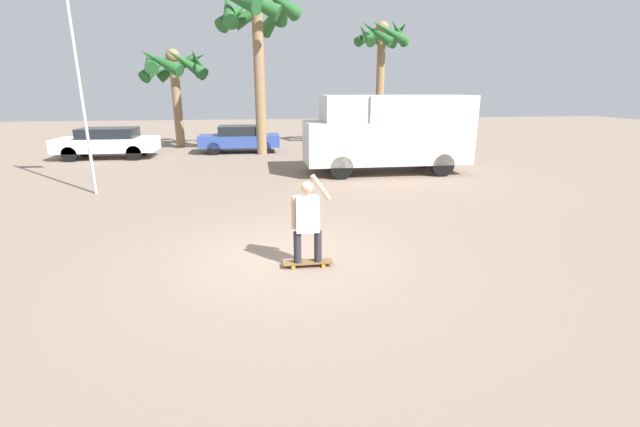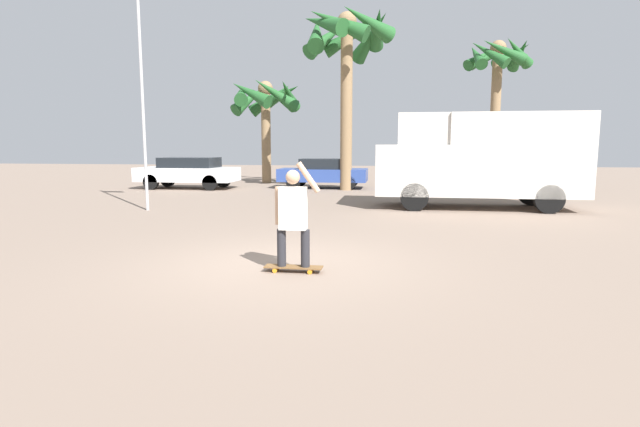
% 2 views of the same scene
% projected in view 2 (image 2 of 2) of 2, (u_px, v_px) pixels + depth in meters
% --- Properties ---
extents(ground_plane, '(80.00, 80.00, 0.00)m').
position_uv_depth(ground_plane, '(281.00, 264.00, 8.37)').
color(ground_plane, gray).
extents(skateboard, '(0.92, 0.25, 0.09)m').
position_uv_depth(skateboard, '(294.00, 267.00, 7.84)').
color(skateboard, brown).
rests_on(skateboard, ground_plane).
extents(person_skateboarder, '(0.72, 0.22, 1.64)m').
position_uv_depth(person_skateboarder, '(293.00, 213.00, 7.72)').
color(person_skateboarder, '#28282D').
rests_on(person_skateboarder, skateboard).
extents(camper_van, '(6.23, 2.27, 2.94)m').
position_uv_depth(camper_van, '(481.00, 157.00, 15.59)').
color(camper_van, black).
rests_on(camper_van, ground_plane).
extents(parked_car_blue, '(4.03, 1.73, 1.36)m').
position_uv_depth(parked_car_blue, '(324.00, 172.00, 22.93)').
color(parked_car_blue, black).
rests_on(parked_car_blue, ground_plane).
extents(parked_car_white, '(4.47, 1.89, 1.42)m').
position_uv_depth(parked_car_white, '(188.00, 172.00, 22.77)').
color(parked_car_white, black).
rests_on(parked_car_white, ground_plane).
extents(palm_tree_near_van, '(3.13, 3.12, 6.73)m').
position_uv_depth(palm_tree_near_van, '(498.00, 67.00, 22.51)').
color(palm_tree_near_van, '#8E704C').
rests_on(palm_tree_near_van, ground_plane).
extents(palm_tree_center_background, '(4.24, 4.18, 7.78)m').
position_uv_depth(palm_tree_center_background, '(346.00, 41.00, 21.25)').
color(palm_tree_center_background, '#8E704C').
rests_on(palm_tree_center_background, ground_plane).
extents(palm_tree_far_left, '(3.94, 4.01, 5.42)m').
position_uv_depth(palm_tree_far_left, '(266.00, 100.00, 25.74)').
color(palm_tree_far_left, '#8E704C').
rests_on(palm_tree_far_left, ground_plane).
extents(flagpole, '(1.01, 0.12, 7.66)m').
position_uv_depth(flagpole, '(143.00, 64.00, 14.66)').
color(flagpole, '#B7B7BC').
rests_on(flagpole, ground_plane).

